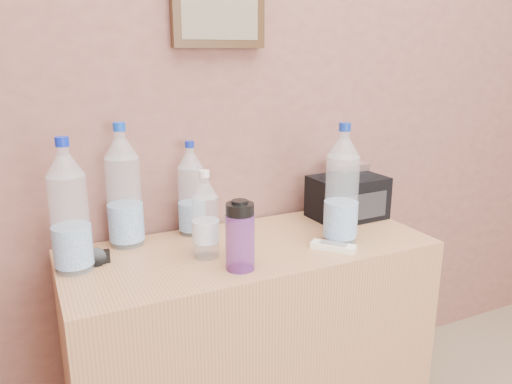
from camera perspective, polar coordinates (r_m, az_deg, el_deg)
picture_frame at (r=1.63m, az=-4.30°, el=20.47°), size 0.30×0.03×0.25m
dresser at (r=1.68m, az=-0.59°, el=-17.22°), size 1.11×0.46×0.69m
pet_large_a at (r=1.40m, az=-20.54°, el=-2.31°), size 0.10×0.10×0.36m
pet_large_b at (r=1.54m, az=-14.85°, el=-0.04°), size 0.10×0.10×0.37m
pet_large_c at (r=1.60m, az=-7.42°, el=-0.16°), size 0.08×0.08×0.30m
pet_large_d at (r=1.54m, az=9.79°, el=0.18°), size 0.10×0.10×0.37m
pet_small at (r=1.42m, az=-5.80°, el=-3.16°), size 0.07×0.07×0.25m
nalgene_bottle at (r=1.34m, az=-1.84°, el=-5.01°), size 0.08×0.08×0.19m
sunglasses at (r=1.46m, az=-19.18°, el=-7.32°), size 0.15×0.06×0.04m
ac_remote at (r=1.51m, az=8.82°, el=-6.19°), size 0.12×0.13×0.02m
toiletry_bag at (r=1.79m, az=10.42°, el=-0.29°), size 0.26×0.19×0.17m
foil_packet at (r=1.80m, az=10.49°, el=2.94°), size 0.12×0.10×0.02m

